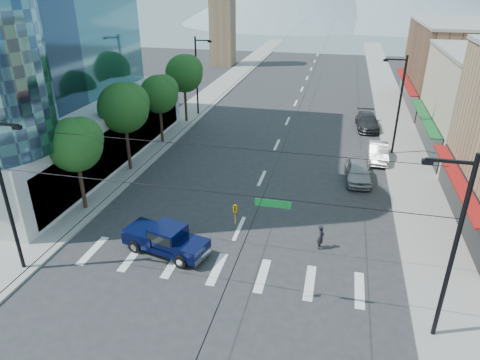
% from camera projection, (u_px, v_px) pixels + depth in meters
% --- Properties ---
extents(ground, '(160.00, 160.00, 0.00)m').
position_uv_depth(ground, '(213.00, 286.00, 22.76)').
color(ground, '#28282B').
rests_on(ground, ground).
extents(sidewalk_left, '(4.00, 120.00, 0.15)m').
position_uv_depth(sidewalk_left, '(213.00, 94.00, 60.41)').
color(sidewalk_left, gray).
rests_on(sidewalk_left, ground).
extents(sidewalk_right, '(4.00, 120.00, 0.15)m').
position_uv_depth(sidewalk_right, '(390.00, 104.00, 55.40)').
color(sidewalk_right, gray).
rests_on(sidewalk_right, ground).
extents(shop_far, '(12.00, 18.00, 10.00)m').
position_uv_depth(shop_far, '(465.00, 68.00, 51.62)').
color(shop_far, brown).
rests_on(shop_far, ground).
extents(clock_tower, '(4.80, 4.80, 20.40)m').
position_uv_depth(clock_tower, '(222.00, 4.00, 76.19)').
color(clock_tower, '#8C6B4C').
rests_on(clock_tower, ground).
extents(tree_near, '(3.65, 3.64, 6.71)m').
position_uv_depth(tree_near, '(77.00, 143.00, 28.30)').
color(tree_near, black).
rests_on(tree_near, ground).
extents(tree_midnear, '(4.09, 4.09, 7.52)m').
position_uv_depth(tree_midnear, '(125.00, 106.00, 34.20)').
color(tree_midnear, black).
rests_on(tree_midnear, ground).
extents(tree_midfar, '(3.65, 3.64, 6.71)m').
position_uv_depth(tree_midfar, '(160.00, 93.00, 40.61)').
color(tree_midfar, black).
rests_on(tree_midfar, ground).
extents(tree_far, '(4.09, 4.09, 7.52)m').
position_uv_depth(tree_far, '(185.00, 72.00, 46.51)').
color(tree_far, black).
rests_on(tree_far, ground).
extents(signal_rig, '(21.80, 0.20, 9.00)m').
position_uv_depth(signal_rig, '(208.00, 221.00, 19.85)').
color(signal_rig, black).
rests_on(signal_rig, ground).
extents(lamp_pole_nw, '(2.00, 0.25, 9.00)m').
position_uv_depth(lamp_pole_nw, '(198.00, 73.00, 49.26)').
color(lamp_pole_nw, black).
rests_on(lamp_pole_nw, ground).
extents(lamp_pole_ne, '(2.00, 0.25, 9.00)m').
position_uv_depth(lamp_pole_ne, '(398.00, 102.00, 37.77)').
color(lamp_pole_ne, black).
rests_on(lamp_pole_ne, ground).
extents(pickup_truck, '(5.57, 3.07, 1.79)m').
position_uv_depth(pickup_truck, '(165.00, 238.00, 25.27)').
color(pickup_truck, black).
rests_on(pickup_truck, ground).
extents(pedestrian, '(0.48, 0.64, 1.58)m').
position_uv_depth(pedestrian, '(321.00, 237.00, 25.66)').
color(pedestrian, black).
rests_on(pedestrian, ground).
extents(parked_car_near, '(2.28, 4.95, 1.65)m').
position_uv_depth(parked_car_near, '(358.00, 171.00, 34.40)').
color(parked_car_near, '#9A9B9E').
rests_on(parked_car_near, ground).
extents(parked_car_mid, '(1.64, 4.63, 1.52)m').
position_uv_depth(parked_car_mid, '(378.00, 152.00, 38.25)').
color(parked_car_mid, silver).
rests_on(parked_car_mid, ground).
extents(parked_car_far, '(2.61, 5.63, 1.59)m').
position_uv_depth(parked_car_far, '(367.00, 122.00, 46.32)').
color(parked_car_far, '#2B2B2D').
rests_on(parked_car_far, ground).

